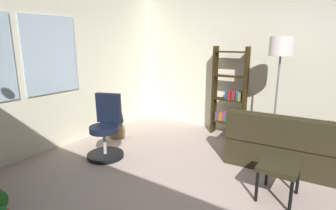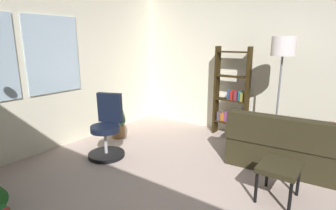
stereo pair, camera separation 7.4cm
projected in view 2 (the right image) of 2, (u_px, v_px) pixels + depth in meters
wall_back_with_windows at (44, 64)px, 4.17m from camera, size 5.09×0.12×2.81m
wall_right_with_frames at (296, 63)px, 4.43m from camera, size 0.12×6.20×2.81m
couch at (319, 150)px, 3.70m from camera, size 1.70×2.13×0.80m
footstool at (279, 170)px, 2.97m from camera, size 0.48×0.41×0.42m
office_chair at (107, 132)px, 4.13m from camera, size 0.57×0.56×0.98m
bookshelf at (232, 97)px, 4.94m from camera, size 0.18×0.64×1.67m
floor_lamp at (282, 56)px, 3.92m from camera, size 0.35×0.35×1.83m
potted_plant at (118, 123)px, 4.94m from camera, size 0.35×0.50×0.70m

